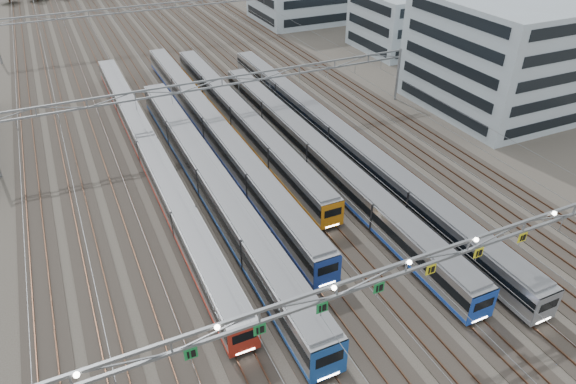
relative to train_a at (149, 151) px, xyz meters
name	(u,v)px	position (x,y,z in m)	size (l,w,h in m)	color
ground	(395,338)	(11.25, -35.49, -1.91)	(400.00, 400.00, 0.00)	#47423A
track_bed	(137,20)	(11.25, 64.51, -0.42)	(54.00, 260.00, 5.42)	#2D2823
train_a	(149,151)	(0.00, 0.00, 0.00)	(2.56, 64.87, 3.33)	black
train_b	(211,181)	(4.50, -10.34, 0.27)	(2.96, 53.39, 3.86)	black
train_c	(213,127)	(9.00, 2.82, 0.08)	(2.68, 62.95, 3.48)	black
train_d	(239,116)	(13.50, 4.89, 0.03)	(2.60, 52.71, 3.38)	black
train_e	(317,154)	(18.00, -9.49, 0.08)	(2.68, 55.76, 3.48)	black
train_f	(337,137)	(22.50, -6.54, 0.05)	(2.64, 66.09, 3.43)	black
gantry_near	(406,270)	(11.20, -35.61, 5.17)	(56.36, 0.61, 8.08)	gray
gantry_mid	(223,89)	(11.25, 4.51, 4.47)	(56.36, 0.36, 8.00)	gray
gantry_far	(149,12)	(11.25, 49.51, 4.47)	(56.36, 0.36, 8.00)	gray
depot_bldg_south	(498,56)	(50.17, -3.86, 6.02)	(18.00, 22.00, 15.86)	#ADC2CF
depot_bldg_mid	(399,21)	(54.49, 25.94, 3.47)	(14.00, 16.00, 10.76)	#ADC2CF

